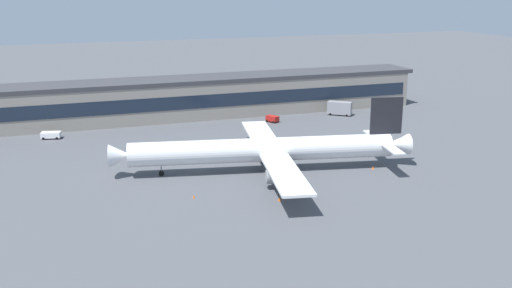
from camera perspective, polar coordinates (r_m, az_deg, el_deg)
The scene contains 10 objects.
ground_plane at distance 126.21m, azimuth -5.64°, elevation -2.84°, with size 600.00×600.00×0.00m, color #4C4F54.
terminal_building at distance 176.12m, azimuth -10.00°, elevation 4.19°, with size 167.49×14.35×11.84m.
airliner at distance 125.94m, azimuth 1.04°, elevation -0.55°, with size 64.02×55.58×15.31m.
pushback_tractor at distance 162.16m, azimuth -19.09°, elevation 0.85°, with size 5.29×3.69×1.75m.
catering_truck at distance 182.08m, azimuth 8.07°, elevation 3.45°, with size 7.16×6.66×4.15m.
baggage_tug at distance 171.48m, azimuth 1.60°, elevation 2.46°, with size 3.46×4.12×1.85m.
traffic_cone_0 at distance 110.30m, azimuth 2.27°, elevation -5.27°, with size 0.59×0.59×0.74m, color #F2590C.
traffic_cone_1 at distance 113.16m, azimuth 3.43°, elevation -4.80°, with size 0.45×0.45×0.57m, color #F2590C.
traffic_cone_2 at distance 130.85m, azimuth 11.15°, elevation -2.25°, with size 0.52×0.52×0.66m, color #F2590C.
traffic_cone_3 at distance 112.18m, azimuth -5.99°, elevation -5.03°, with size 0.46×0.46×0.57m, color #F2590C.
Camera 1 is at (-28.38, -116.64, 38.99)m, focal length 41.73 mm.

